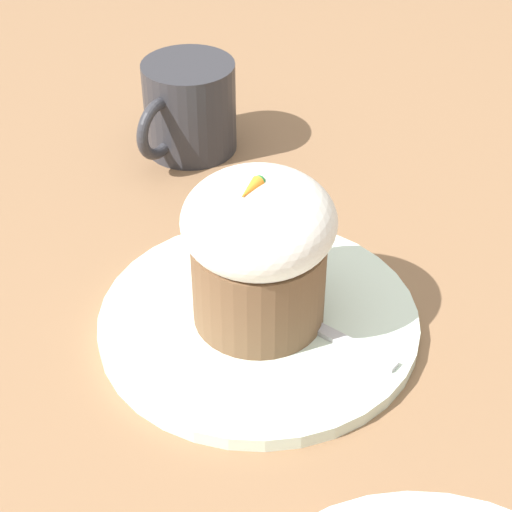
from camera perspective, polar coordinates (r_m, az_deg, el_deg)
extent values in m
plane|color=#846042|center=(0.66, 0.17, -4.66)|extent=(4.00, 4.00, 0.00)
cylinder|color=silver|center=(0.65, 0.17, -4.30)|extent=(0.24, 0.24, 0.01)
cylinder|color=brown|center=(0.63, 0.00, -1.57)|extent=(0.10, 0.10, 0.07)
ellipsoid|color=white|center=(0.60, 0.00, 2.36)|extent=(0.11, 0.11, 0.07)
cone|color=orange|center=(0.57, -0.58, 4.48)|extent=(0.02, 0.01, 0.01)
sphere|color=green|center=(0.58, 0.06, 5.03)|extent=(0.01, 0.01, 0.01)
cube|color=#B7B7BC|center=(0.63, 5.67, -5.58)|extent=(0.02, 0.09, 0.00)
ellipsoid|color=#B7B7BC|center=(0.65, 1.27, -3.25)|extent=(0.04, 0.05, 0.01)
cylinder|color=#2D2D33|center=(0.85, -4.43, 9.88)|extent=(0.09, 0.09, 0.09)
torus|color=#2D2D33|center=(0.82, -6.51, 8.42)|extent=(0.06, 0.01, 0.06)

